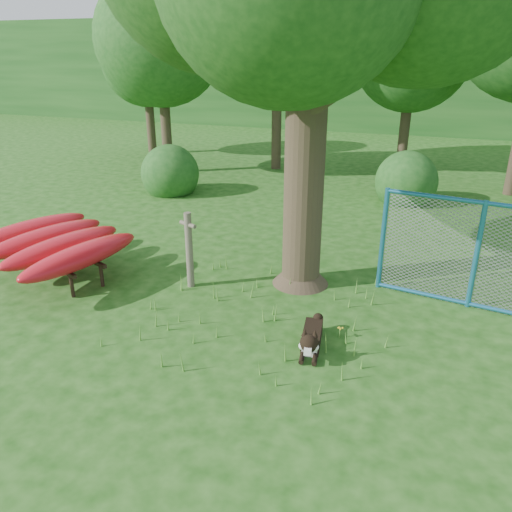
% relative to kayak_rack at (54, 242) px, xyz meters
% --- Properties ---
extents(ground, '(80.00, 80.00, 0.00)m').
position_rel_kayak_rack_xyz_m(ground, '(4.01, -1.19, -0.69)').
color(ground, '#16460E').
rests_on(ground, ground).
extents(wooden_post, '(0.39, 0.22, 1.46)m').
position_rel_kayak_rack_xyz_m(wooden_post, '(2.72, 0.45, 0.09)').
color(wooden_post, brown).
rests_on(wooden_post, ground).
extents(kayak_rack, '(3.17, 3.43, 0.90)m').
position_rel_kayak_rack_xyz_m(kayak_rack, '(0.00, 0.00, 0.00)').
color(kayak_rack, black).
rests_on(kayak_rack, ground).
extents(husky_dog, '(0.41, 1.17, 0.52)m').
position_rel_kayak_rack_xyz_m(husky_dog, '(5.42, -0.89, -0.50)').
color(husky_dog, black).
rests_on(husky_dog, ground).
extents(fence_section, '(3.26, 0.61, 3.20)m').
position_rel_kayak_rack_xyz_m(fence_section, '(7.65, 1.40, 0.28)').
color(fence_section, teal).
rests_on(fence_section, ground).
extents(wildflower_clump, '(0.09, 0.09, 0.20)m').
position_rel_kayak_rack_xyz_m(wildflower_clump, '(5.76, -0.41, -0.53)').
color(wildflower_clump, '#569731').
rests_on(wildflower_clump, ground).
extents(bg_tree_a, '(4.40, 4.40, 6.70)m').
position_rel_kayak_rack_xyz_m(bg_tree_a, '(-2.49, 8.81, 3.80)').
color(bg_tree_a, '#35291C').
rests_on(bg_tree_a, ground).
extents(bg_tree_b, '(5.20, 5.20, 8.22)m').
position_rel_kayak_rack_xyz_m(bg_tree_b, '(1.01, 10.81, 4.92)').
color(bg_tree_b, '#35291C').
rests_on(bg_tree_b, ground).
extents(bg_tree_c, '(4.00, 4.00, 6.12)m').
position_rel_kayak_rack_xyz_m(bg_tree_c, '(5.51, 11.81, 3.42)').
color(bg_tree_c, '#35291C').
rests_on(bg_tree_c, ground).
extents(bg_tree_f, '(3.60, 3.60, 5.55)m').
position_rel_kayak_rack_xyz_m(bg_tree_f, '(-4.99, 11.81, 3.04)').
color(bg_tree_f, '#35291C').
rests_on(bg_tree_f, ground).
extents(shrub_left, '(1.80, 1.80, 1.80)m').
position_rel_kayak_rack_xyz_m(shrub_left, '(-0.99, 6.31, -0.69)').
color(shrub_left, '#1A4E19').
rests_on(shrub_left, ground).
extents(shrub_mid, '(1.80, 1.80, 1.80)m').
position_rel_kayak_rack_xyz_m(shrub_mid, '(6.01, 7.81, -0.69)').
color(shrub_mid, '#1A4E19').
rests_on(shrub_mid, ground).
extents(wooded_hillside, '(80.00, 12.00, 6.00)m').
position_rel_kayak_rack_xyz_m(wooded_hillside, '(4.01, 26.81, 2.31)').
color(wooded_hillside, '#1A4E19').
rests_on(wooded_hillside, ground).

